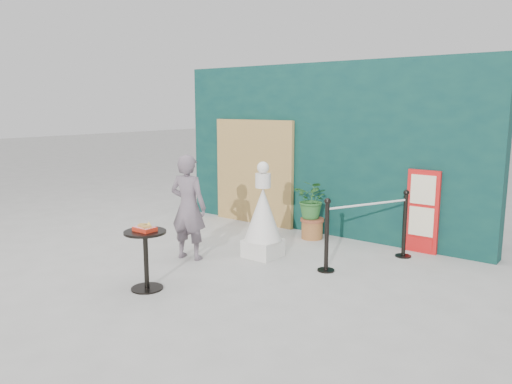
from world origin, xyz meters
The scene contains 10 objects.
ground centered at (0.00, 0.00, 0.00)m, with size 60.00×60.00×0.00m, color #ADAAA5.
back_wall centered at (0.00, 3.15, 1.50)m, with size 6.00×0.30×3.00m, color #092B2B.
bamboo_fence centered at (-1.40, 2.94, 1.00)m, with size 1.80×0.08×2.00m, color tan.
woman centered at (-0.74, 0.52, 0.79)m, with size 0.57×0.38×1.57m, color #685961.
menu_board centered at (1.90, 2.95, 0.65)m, with size 0.50×0.07×1.30m.
statue centered at (0.08, 1.27, 0.59)m, with size 0.57×0.57×1.45m.
cafe_table centered at (-0.26, -0.71, 0.50)m, with size 0.52×0.52×0.75m.
food_basket centered at (-0.25, -0.71, 0.79)m, with size 0.26×0.19×0.11m.
planter centered at (0.13, 2.62, 0.59)m, with size 0.60×0.52×1.02m.
stanchion_barrier centered at (1.48, 1.92, 0.49)m, with size 0.84×1.54×1.03m.
Camera 1 is at (4.46, -4.59, 2.28)m, focal length 35.00 mm.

